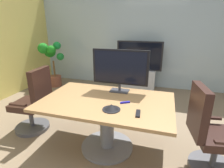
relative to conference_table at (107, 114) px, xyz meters
name	(u,v)px	position (x,y,z in m)	size (l,w,h in m)	color
ground_plane	(113,151)	(0.12, -0.08, -0.55)	(7.26, 7.26, 0.00)	#7A664C
wall_back_glass_partition	(145,38)	(0.12, 2.99, 0.80)	(6.26, 0.10, 2.71)	#9EB2B7
conference_table	(107,114)	(0.00, 0.00, 0.00)	(1.76, 1.11, 0.76)	olive
office_chair_left	(34,105)	(-1.30, 0.09, -0.09)	(0.61, 0.59, 1.09)	#4C4C51
office_chair_right	(209,137)	(1.30, -0.04, -0.09)	(0.63, 0.61, 1.09)	#4C4C51
tv_monitor	(120,68)	(0.08, 0.38, 0.57)	(0.84, 0.18, 0.64)	#333338
wall_display_unit	(139,73)	(0.04, 2.63, -0.11)	(1.20, 0.36, 1.31)	#B7BABC
potted_plant	(52,59)	(-2.36, 2.17, 0.24)	(0.64, 0.51, 1.26)	brown
conference_phone	(111,107)	(0.14, -0.25, 0.24)	(0.22, 0.22, 0.07)	black
remote_control	(138,113)	(0.47, -0.27, 0.22)	(0.05, 0.17, 0.02)	black
whiteboard_marker	(125,102)	(0.26, -0.02, 0.22)	(0.13, 0.02, 0.02)	#1919A5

